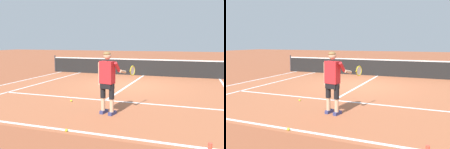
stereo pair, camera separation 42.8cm
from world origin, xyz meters
TOP-DOWN VIEW (x-y plane):
  - ground_plane at (0.00, 0.00)m, footprint 80.00×80.00m
  - court_inner_surface at (0.00, -1.30)m, footprint 10.98×9.69m
  - line_baseline at (0.00, -5.95)m, footprint 10.98×0.10m
  - line_service at (0.00, -3.05)m, footprint 8.23×0.10m
  - line_centre_service at (0.00, 0.15)m, footprint 0.10×6.40m
  - line_singles_left at (-4.12, -1.30)m, footprint 0.10×9.29m
  - line_doubles_left at (-5.49, -1.30)m, footprint 0.10×9.29m
  - tennis_net at (0.00, 3.35)m, footprint 11.96×0.08m
  - tennis_player at (0.61, -4.49)m, footprint 0.83×1.06m
  - tennis_ball_near_feet at (0.18, -6.02)m, footprint 0.07×0.07m
  - tennis_ball_by_baseline at (-1.02, -3.59)m, footprint 0.07×0.07m

SIDE VIEW (x-z plane):
  - ground_plane at x=0.00m, z-range 0.00..0.00m
  - court_inner_surface at x=0.00m, z-range 0.00..0.00m
  - line_baseline at x=0.00m, z-range 0.00..0.01m
  - line_service at x=0.00m, z-range 0.00..0.01m
  - line_centre_service at x=0.00m, z-range 0.00..0.01m
  - line_singles_left at x=-4.12m, z-range 0.00..0.01m
  - line_doubles_left at x=-5.49m, z-range 0.00..0.01m
  - tennis_ball_near_feet at x=0.18m, z-range 0.00..0.07m
  - tennis_ball_by_baseline at x=-1.02m, z-range 0.00..0.07m
  - tennis_net at x=0.00m, z-range -0.04..1.03m
  - tennis_player at x=0.61m, z-range 0.13..1.85m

